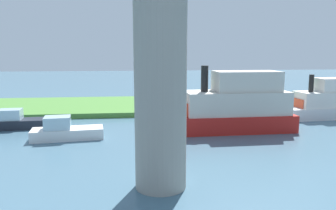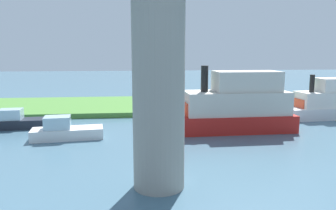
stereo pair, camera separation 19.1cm
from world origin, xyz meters
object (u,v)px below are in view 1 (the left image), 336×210
mooring_post (231,104)px  pontoon_yellow (328,102)px  bridge_pylon (160,74)px  houseboat_blue (17,122)px  motorboat_red (189,114)px  person_on_bank (142,101)px  skiff_small (233,107)px  riverboat_paddlewheel (65,131)px

mooring_post → pontoon_yellow: bearing=155.2°
bridge_pylon → houseboat_blue: size_ratio=2.13×
bridge_pylon → motorboat_red: 16.44m
motorboat_red → houseboat_blue: bearing=6.8°
mooring_post → pontoon_yellow: size_ratio=0.09×
person_on_bank → skiff_small: 11.44m
bridge_pylon → riverboat_paddlewheel: size_ratio=2.03×
mooring_post → pontoon_yellow: pontoon_yellow is taller
riverboat_paddlewheel → skiff_small: bearing=-174.5°
motorboat_red → pontoon_yellow: 13.64m
motorboat_red → houseboat_blue: 14.94m
bridge_pylon → person_on_bank: size_ratio=7.72×
motorboat_red → skiff_small: bearing=122.8°
motorboat_red → riverboat_paddlewheel: 11.68m
motorboat_red → riverboat_paddlewheel: riverboat_paddlewheel is taller
skiff_small → pontoon_yellow: 11.50m
bridge_pylon → person_on_bank: bearing=-89.5°
person_on_bank → skiff_small: skiff_small is taller
motorboat_red → person_on_bank: bearing=-47.2°
person_on_bank → houseboat_blue: size_ratio=0.28×
person_on_bank → houseboat_blue: person_on_bank is taller
motorboat_red → pontoon_yellow: pontoon_yellow is taller
bridge_pylon → pontoon_yellow: bearing=-139.8°
skiff_small → pontoon_yellow: bearing=-159.0°
mooring_post → riverboat_paddlewheel: (15.37, 9.27, -0.28)m
mooring_post → skiff_small: (2.31, 8.01, 1.06)m
houseboat_blue → riverboat_paddlewheel: 6.09m
bridge_pylon → pontoon_yellow: size_ratio=1.27×
mooring_post → houseboat_blue: houseboat_blue is taller
bridge_pylon → pontoon_yellow: (-17.61, -14.86, -3.81)m
bridge_pylon → person_on_bank: 20.16m
skiff_small → houseboat_blue: (17.70, -2.67, -1.37)m
pontoon_yellow → bridge_pylon: bearing=40.2°
skiff_small → motorboat_red: 5.48m
person_on_bank → motorboat_red: 6.20m
mooring_post → motorboat_red: size_ratio=0.16×
motorboat_red → houseboat_blue: size_ratio=0.96×
mooring_post → riverboat_paddlewheel: size_ratio=0.15×
skiff_small → houseboat_blue: 17.95m
mooring_post → motorboat_red: 6.29m
motorboat_red → mooring_post: bearing=-145.5°
mooring_post → pontoon_yellow: (-8.41, 3.89, 0.67)m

